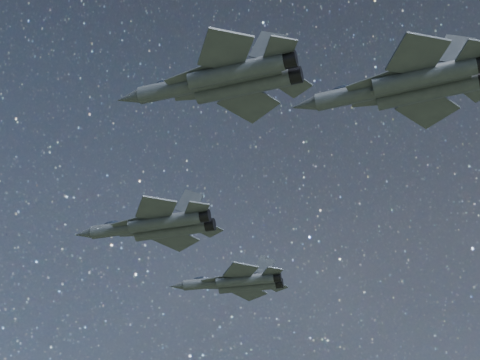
% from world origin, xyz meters
% --- Properties ---
extents(jet_lead, '(17.95, 12.68, 4.55)m').
position_xyz_m(jet_lead, '(-10.45, 7.18, 148.39)').
color(jet_lead, '#32393F').
extents(jet_left, '(16.04, 11.18, 4.04)m').
position_xyz_m(jet_left, '(-5.89, 23.30, 148.16)').
color(jet_left, '#32393F').
extents(jet_right, '(18.78, 13.38, 4.79)m').
position_xyz_m(jet_right, '(4.44, -11.68, 150.41)').
color(jet_right, '#32393F').
extents(jet_slot, '(19.19, 13.71, 4.91)m').
position_xyz_m(jet_slot, '(20.60, -6.22, 149.91)').
color(jet_slot, '#32393F').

